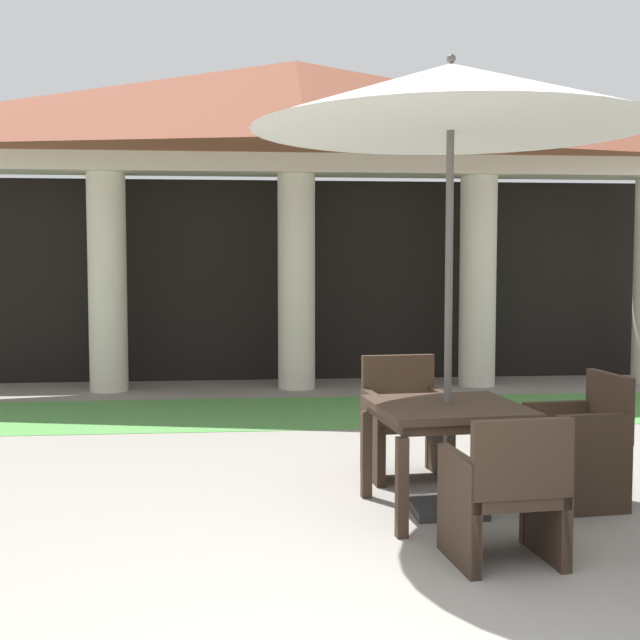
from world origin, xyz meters
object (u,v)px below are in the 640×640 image
object	(u,v)px
patio_table_mid_left	(447,418)
patio_chair_mid_left_east	(580,444)
patio_chair_mid_left_north	(405,422)
patio_chair_mid_left_south	(505,494)
patio_umbrella_mid_left	(451,99)

from	to	relation	value
patio_table_mid_left	patio_chair_mid_left_east	size ratio (longest dim) A/B	1.15
patio_chair_mid_left_north	patio_chair_mid_left_south	bearing A→B (deg)	90.00
patio_umbrella_mid_left	patio_chair_mid_left_north	bearing A→B (deg)	95.53
patio_umbrella_mid_left	patio_chair_mid_left_south	size ratio (longest dim) A/B	3.55
patio_chair_mid_left_north	patio_table_mid_left	bearing A→B (deg)	90.00
patio_table_mid_left	patio_chair_mid_left_south	xyz separation A→B (m)	(0.09, -0.96, -0.24)
patio_table_mid_left	patio_chair_mid_left_east	distance (m)	0.99
patio_table_mid_left	patio_chair_mid_left_east	world-z (taller)	patio_chair_mid_left_east
patio_umbrella_mid_left	patio_table_mid_left	bearing A→B (deg)	180.00
patio_umbrella_mid_left	patio_chair_mid_left_north	xyz separation A→B (m)	(-0.09, 0.96, -2.29)
patio_umbrella_mid_left	patio_chair_mid_left_north	size ratio (longest dim) A/B	3.24
patio_umbrella_mid_left	patio_chair_mid_left_east	xyz separation A→B (m)	(0.96, 0.09, -2.30)
patio_umbrella_mid_left	patio_chair_mid_left_south	world-z (taller)	patio_umbrella_mid_left
patio_chair_mid_left_south	patio_chair_mid_left_north	xyz separation A→B (m)	(-0.19, 1.92, 0.04)
patio_chair_mid_left_south	patio_table_mid_left	bearing A→B (deg)	90.00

